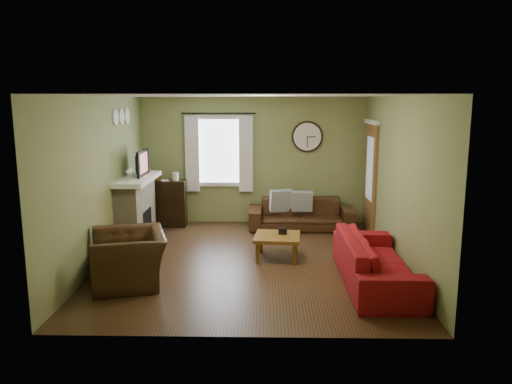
{
  "coord_description": "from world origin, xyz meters",
  "views": [
    {
      "loc": [
        0.27,
        -7.64,
        2.54
      ],
      "look_at": [
        0.1,
        0.4,
        1.05
      ],
      "focal_mm": 35.0,
      "sensor_mm": 36.0,
      "label": 1
    }
  ],
  "objects_px": {
    "sofa_red": "(376,261)",
    "coffee_table": "(277,247)",
    "bookshelf": "(167,203)",
    "armchair": "(129,258)",
    "sofa_brown": "(301,214)"
  },
  "relations": [
    {
      "from": "coffee_table",
      "to": "bookshelf",
      "type": "bearing_deg",
      "value": 137.03
    },
    {
      "from": "bookshelf",
      "to": "armchair",
      "type": "distance_m",
      "value": 3.23
    },
    {
      "from": "sofa_brown",
      "to": "sofa_red",
      "type": "distance_m",
      "value": 3.12
    },
    {
      "from": "bookshelf",
      "to": "sofa_red",
      "type": "relative_size",
      "value": 0.41
    },
    {
      "from": "sofa_red",
      "to": "bookshelf",
      "type": "bearing_deg",
      "value": 48.35
    },
    {
      "from": "bookshelf",
      "to": "sofa_red",
      "type": "bearing_deg",
      "value": -41.65
    },
    {
      "from": "bookshelf",
      "to": "coffee_table",
      "type": "relative_size",
      "value": 1.31
    },
    {
      "from": "bookshelf",
      "to": "sofa_brown",
      "type": "xyz_separation_m",
      "value": [
        2.73,
        -0.15,
        -0.17
      ]
    },
    {
      "from": "bookshelf",
      "to": "armchair",
      "type": "height_order",
      "value": "bookshelf"
    },
    {
      "from": "bookshelf",
      "to": "sofa_brown",
      "type": "bearing_deg",
      "value": -3.24
    },
    {
      "from": "sofa_brown",
      "to": "coffee_table",
      "type": "height_order",
      "value": "sofa_brown"
    },
    {
      "from": "sofa_red",
      "to": "coffee_table",
      "type": "xyz_separation_m",
      "value": [
        -1.35,
        1.11,
        -0.14
      ]
    },
    {
      "from": "sofa_brown",
      "to": "armchair",
      "type": "relative_size",
      "value": 1.84
    },
    {
      "from": "bookshelf",
      "to": "armchair",
      "type": "xyz_separation_m",
      "value": [
        0.11,
        -3.23,
        -0.11
      ]
    },
    {
      "from": "bookshelf",
      "to": "sofa_red",
      "type": "distance_m",
      "value": 4.76
    }
  ]
}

